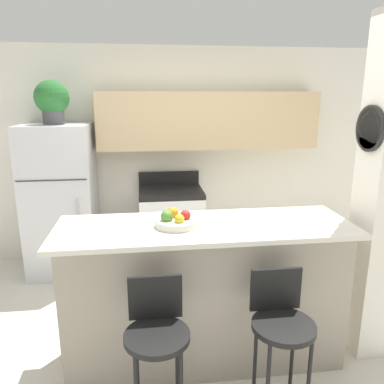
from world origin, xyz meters
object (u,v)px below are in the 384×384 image
fruit_bowl (176,220)px  potted_plant_on_fridge (52,100)px  trash_bin (116,260)px  refrigerator (61,200)px  bar_stool_left (157,334)px  bar_stool_right (281,325)px  stove_range (171,225)px

fruit_bowl → potted_plant_on_fridge: bearing=123.8°
fruit_bowl → trash_bin: size_ratio=0.78×
potted_plant_on_fridge → trash_bin: size_ratio=1.21×
refrigerator → trash_bin: (0.59, -0.25, -0.65)m
fruit_bowl → trash_bin: (-0.56, 1.47, -0.94)m
bar_stool_left → refrigerator: bearing=113.2°
potted_plant_on_fridge → fruit_bowl: (1.15, -1.72, -0.81)m
bar_stool_right → trash_bin: (-1.15, 2.05, -0.44)m
bar_stool_right → fruit_bowl: (-0.59, 0.58, 0.50)m
fruit_bowl → trash_bin: 1.83m
refrigerator → bar_stool_left: 2.50m
potted_plant_on_fridge → bar_stool_right: bearing=-52.8°
bar_stool_left → potted_plant_on_fridge: bearing=113.2°
refrigerator → trash_bin: size_ratio=4.43×
stove_range → bar_stool_right: 2.40m
refrigerator → bar_stool_left: refrigerator is taller
bar_stool_right → fruit_bowl: size_ratio=3.16×
bar_stool_left → bar_stool_right: same height
bar_stool_left → trash_bin: bearing=100.9°
bar_stool_right → trash_bin: 2.39m
refrigerator → stove_range: bearing=2.6°
bar_stool_left → bar_stool_right: (0.76, 0.00, 0.00)m
potted_plant_on_fridge → stove_range: bearing=2.6°
bar_stool_left → fruit_bowl: (0.17, 0.58, 0.50)m
potted_plant_on_fridge → trash_bin: (0.59, -0.25, -1.75)m
refrigerator → bar_stool_right: (1.74, -2.29, -0.22)m
refrigerator → bar_stool_right: 2.88m
stove_range → bar_stool_right: size_ratio=1.14×
stove_range → potted_plant_on_fridge: potted_plant_on_fridge is taller
stove_range → trash_bin: 0.77m
potted_plant_on_fridge → bar_stool_left: bearing=-66.8°
bar_stool_right → refrigerator: bearing=127.2°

